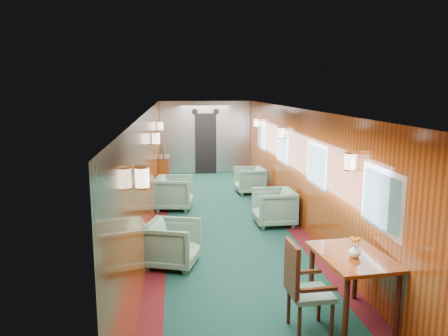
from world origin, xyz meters
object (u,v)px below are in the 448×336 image
(credenza, at_px, (164,171))
(dining_table, at_px, (353,265))
(armchair_right_near, at_px, (274,207))
(armchair_left_far, at_px, (174,193))
(armchair_left_near, at_px, (172,244))
(armchair_right_far, at_px, (250,180))
(side_chair, at_px, (302,284))

(credenza, bearing_deg, dining_table, -72.87)
(dining_table, height_order, armchair_right_near, dining_table)
(credenza, bearing_deg, armchair_left_far, -83.61)
(credenza, distance_m, armchair_right_near, 4.65)
(armchair_left_near, relative_size, armchair_right_far, 1.04)
(dining_table, height_order, armchair_left_far, dining_table)
(credenza, distance_m, armchair_right_far, 2.60)
(armchair_left_far, bearing_deg, armchair_right_far, -47.82)
(side_chair, height_order, armchair_right_far, side_chair)
(armchair_right_far, bearing_deg, dining_table, -3.11)
(armchair_left_near, xyz_separation_m, armchair_left_far, (0.04, 3.35, 0.02))
(armchair_right_near, distance_m, armchair_right_far, 2.83)
(armchair_left_far, height_order, armchair_right_far, armchair_left_far)
(side_chair, relative_size, armchair_left_near, 1.37)
(side_chair, distance_m, armchair_left_near, 2.60)
(armchair_right_far, bearing_deg, armchair_left_far, -59.81)
(armchair_left_near, distance_m, armchair_right_far, 5.16)
(dining_table, distance_m, armchair_left_far, 5.69)
(armchair_left_far, distance_m, armchair_right_far, 2.45)
(side_chair, height_order, armchair_left_far, side_chair)
(dining_table, bearing_deg, armchair_left_near, 133.55)
(side_chair, distance_m, armchair_right_far, 6.87)
(dining_table, xyz_separation_m, armchair_right_far, (-0.10, 6.65, -0.36))
(dining_table, bearing_deg, credenza, 102.25)
(dining_table, distance_m, armchair_left_near, 2.91)
(dining_table, relative_size, armchair_right_near, 1.44)
(credenza, distance_m, armchair_left_far, 2.58)
(dining_table, bearing_deg, armchair_left_far, 107.10)
(armchair_right_far, bearing_deg, armchair_left_near, -27.58)
(credenza, xyz_separation_m, armchair_right_far, (2.31, -1.19, -0.09))
(credenza, xyz_separation_m, armchair_left_far, (0.29, -2.57, -0.05))
(armchair_left_near, distance_m, armchair_left_far, 3.35)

